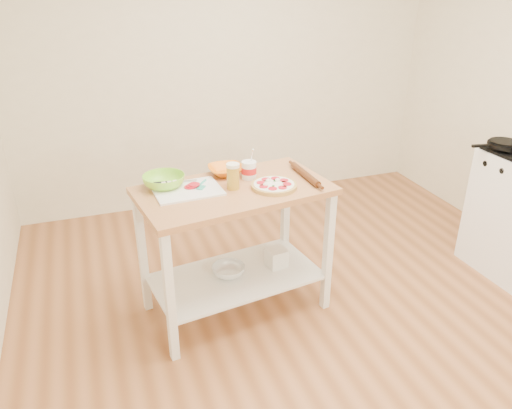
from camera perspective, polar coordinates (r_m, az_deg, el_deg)
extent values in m
cube|color=#AB6B3F|center=(3.38, 8.62, -14.21)|extent=(4.00, 4.50, 0.02)
cube|color=#F4ECCD|center=(4.77, -3.29, 16.02)|extent=(4.00, 0.02, 2.70)
cube|color=#B87C4B|center=(3.08, -2.52, 1.56)|extent=(1.26, 0.80, 0.04)
cube|color=white|center=(3.39, -2.32, -8.23)|extent=(1.17, 0.73, 0.02)
cube|color=white|center=(2.92, -9.81, -10.59)|extent=(0.06, 0.06, 0.86)
cube|color=white|center=(3.37, -12.84, -5.56)|extent=(0.06, 0.06, 0.86)
cube|color=white|center=(3.33, 8.22, -5.50)|extent=(0.06, 0.06, 0.86)
cube|color=white|center=(3.73, 3.34, -1.67)|extent=(0.06, 0.06, 0.86)
cylinder|color=black|center=(4.04, 26.49, 6.16)|extent=(0.23, 0.23, 0.03)
cube|color=black|center=(3.94, 24.36, 6.14)|extent=(0.14, 0.05, 0.02)
cylinder|color=tan|center=(3.08, 2.07, 2.08)|extent=(0.29, 0.29, 0.02)
cylinder|color=tan|center=(3.07, 2.07, 2.28)|extent=(0.29, 0.29, 0.01)
cylinder|color=white|center=(3.07, 2.07, 2.30)|extent=(0.25, 0.25, 0.01)
cylinder|color=red|center=(3.12, 3.23, 2.77)|extent=(0.05, 0.05, 0.01)
cylinder|color=red|center=(3.14, 2.22, 2.99)|extent=(0.05, 0.05, 0.01)
cylinder|color=red|center=(3.13, 1.13, 2.88)|extent=(0.05, 0.05, 0.01)
cylinder|color=red|center=(3.08, 0.57, 2.50)|extent=(0.05, 0.05, 0.01)
cylinder|color=red|center=(3.02, 0.88, 2.05)|extent=(0.05, 0.05, 0.01)
cylinder|color=red|center=(3.00, 1.92, 1.82)|extent=(0.05, 0.05, 0.01)
cylinder|color=red|center=(3.01, 3.05, 1.94)|extent=(0.05, 0.05, 0.01)
cylinder|color=red|center=(3.06, 3.58, 2.34)|extent=(0.05, 0.05, 0.01)
sphere|color=white|center=(3.11, 2.47, 2.74)|extent=(0.03, 0.03, 0.03)
sphere|color=white|center=(3.10, 1.40, 2.68)|extent=(0.03, 0.03, 0.03)
sphere|color=white|center=(3.04, 1.10, 2.23)|extent=(0.03, 0.03, 0.03)
plane|color=#0F5013|center=(3.09, 3.19, 2.65)|extent=(0.03, 0.03, 0.00)
plane|color=#0F5013|center=(3.11, 2.15, 2.77)|extent=(0.03, 0.03, 0.00)
plane|color=#0F5013|center=(3.10, 1.19, 2.73)|extent=(0.03, 0.03, 0.00)
plane|color=#0F5013|center=(3.04, 0.66, 2.24)|extent=(0.03, 0.03, 0.00)
plane|color=#0F5013|center=(3.03, 1.98, 2.13)|extent=(0.03, 0.03, 0.00)
plane|color=#0F5013|center=(3.03, 3.30, 2.11)|extent=(0.03, 0.03, 0.00)
plane|color=#0F5013|center=(3.10, 3.21, 2.65)|extent=(0.03, 0.03, 0.00)
plane|color=#0F5013|center=(3.12, 2.17, 2.83)|extent=(0.03, 0.03, 0.00)
cube|color=white|center=(3.06, -7.84, 1.63)|extent=(0.41, 0.32, 0.01)
cube|color=#F4EACC|center=(3.09, -10.34, 2.07)|extent=(0.03, 0.03, 0.02)
cube|color=#F4EACC|center=(3.10, -9.71, 2.17)|extent=(0.03, 0.03, 0.02)
cube|color=#F4EACC|center=(3.10, -9.09, 2.27)|extent=(0.03, 0.03, 0.02)
cube|color=#F4EACC|center=(3.12, -10.49, 2.30)|extent=(0.03, 0.03, 0.02)
cube|color=#F4EACC|center=(3.13, -9.86, 2.40)|extent=(0.03, 0.03, 0.02)
cube|color=#F4EACC|center=(3.13, -9.24, 2.50)|extent=(0.03, 0.03, 0.02)
cylinder|color=red|center=(3.08, -7.59, 2.00)|extent=(0.07, 0.07, 0.01)
cylinder|color=red|center=(3.08, -7.32, 2.15)|extent=(0.07, 0.07, 0.01)
cylinder|color=red|center=(3.08, -7.06, 2.29)|extent=(0.07, 0.07, 0.01)
cube|color=teal|center=(3.06, -6.28, 1.93)|extent=(0.06, 0.07, 0.01)
cylinder|color=teal|center=(3.13, -6.15, 2.50)|extent=(0.07, 0.09, 0.01)
cube|color=silver|center=(3.17, -8.39, 2.62)|extent=(0.18, 0.05, 0.00)
cube|color=black|center=(3.15, -10.73, 2.42)|extent=(0.10, 0.03, 0.01)
imported|color=orange|center=(3.28, -3.45, 3.93)|extent=(0.23, 0.23, 0.06)
imported|color=#8CE036|center=(3.12, -10.47, 2.62)|extent=(0.28, 0.28, 0.08)
cylinder|color=#B78F27|center=(3.04, -2.64, 3.06)|extent=(0.08, 0.08, 0.14)
cylinder|color=white|center=(3.01, -2.67, 4.49)|extent=(0.08, 0.08, 0.02)
cylinder|color=white|center=(3.20, -0.81, 3.96)|extent=(0.09, 0.09, 0.12)
cylinder|color=red|center=(3.20, -0.81, 3.96)|extent=(0.10, 0.10, 0.04)
cylinder|color=silver|center=(3.17, -0.48, 5.50)|extent=(0.01, 0.06, 0.12)
cylinder|color=#552B13|center=(3.24, 5.66, 3.42)|extent=(0.05, 0.37, 0.04)
imported|color=silver|center=(3.37, -3.16, -7.56)|extent=(0.28, 0.28, 0.07)
cube|color=white|center=(3.45, 2.33, -6.06)|extent=(0.14, 0.14, 0.13)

